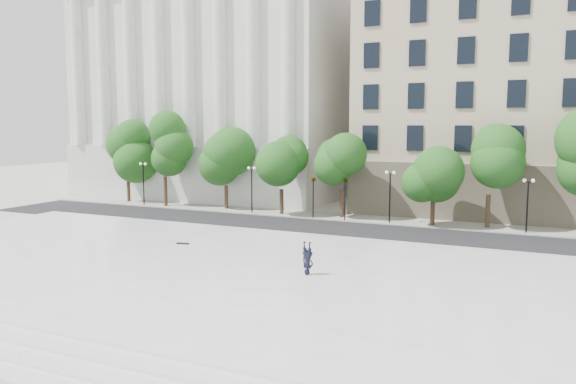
# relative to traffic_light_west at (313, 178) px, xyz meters

# --- Properties ---
(ground) EXTENTS (160.00, 160.00, 0.00)m
(ground) POSITION_rel_traffic_light_west_xyz_m (-0.01, -22.30, -3.66)
(ground) COLOR beige
(ground) RESTS_ON ground
(plaza) EXTENTS (44.00, 22.00, 0.45)m
(plaza) POSITION_rel_traffic_light_west_xyz_m (-0.01, -19.30, -3.43)
(plaza) COLOR white
(plaza) RESTS_ON ground
(street) EXTENTS (60.00, 8.00, 0.02)m
(street) POSITION_rel_traffic_light_west_xyz_m (-0.01, -4.30, -3.65)
(street) COLOR black
(street) RESTS_ON ground
(far_sidewalk) EXTENTS (60.00, 4.00, 0.12)m
(far_sidewalk) POSITION_rel_traffic_light_west_xyz_m (-0.01, 1.70, -3.60)
(far_sidewalk) COLOR #A19E94
(far_sidewalk) RESTS_ON ground
(building_west) EXTENTS (31.50, 27.65, 25.60)m
(building_west) POSITION_rel_traffic_light_west_xyz_m (-17.01, 16.27, 9.23)
(building_west) COLOR silver
(building_west) RESTS_ON ground
(building_east) EXTENTS (36.00, 26.15, 23.00)m
(building_east) POSITION_rel_traffic_light_west_xyz_m (19.99, 16.61, 7.49)
(building_east) COLOR #B6AA8B
(building_east) RESTS_ON ground
(traffic_light_west) EXTENTS (0.70, 1.68, 4.16)m
(traffic_light_west) POSITION_rel_traffic_light_west_xyz_m (0.00, 0.00, 0.00)
(traffic_light_west) COLOR black
(traffic_light_west) RESTS_ON ground
(traffic_light_east) EXTENTS (0.66, 1.62, 4.14)m
(traffic_light_east) POSITION_rel_traffic_light_west_xyz_m (2.92, 0.00, -0.03)
(traffic_light_east) COLOR black
(traffic_light_east) RESTS_ON ground
(person_lying) EXTENTS (0.78, 1.80, 0.48)m
(person_lying) POSITION_rel_traffic_light_west_xyz_m (7.28, -18.78, -2.97)
(person_lying) COLOR black
(person_lying) RESTS_ON plaza
(skateboard) EXTENTS (0.86, 0.41, 0.09)m
(skateboard) POSITION_rel_traffic_light_west_xyz_m (-3.09, -15.19, -3.16)
(skateboard) COLOR black
(skateboard) RESTS_ON plaza
(plaza_steps) EXTENTS (44.00, 3.00, 0.30)m
(plaza_steps) POSITION_rel_traffic_light_west_xyz_m (-0.01, -31.20, -3.54)
(plaza_steps) COLOR white
(plaza_steps) RESTS_ON ground
(street_trees) EXTENTS (47.85, 5.27, 7.80)m
(street_trees) POSITION_rel_traffic_light_west_xyz_m (-1.17, 1.26, 1.33)
(street_trees) COLOR #382619
(street_trees) RESTS_ON ground
(lamp_posts) EXTENTS (36.91, 0.28, 4.46)m
(lamp_posts) POSITION_rel_traffic_light_west_xyz_m (-0.36, 0.30, -0.64)
(lamp_posts) COLOR black
(lamp_posts) RESTS_ON ground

